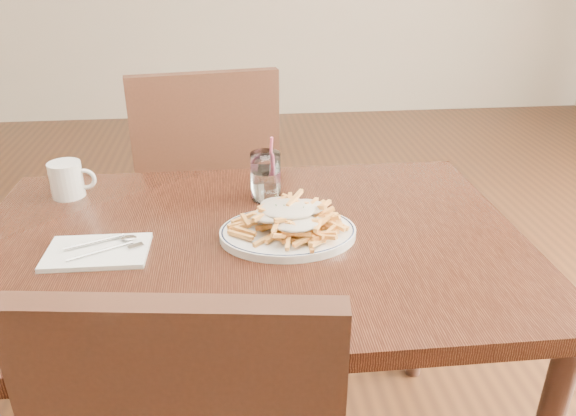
{
  "coord_description": "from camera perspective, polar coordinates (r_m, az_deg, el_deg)",
  "views": [
    {
      "loc": [
        -0.03,
        -1.08,
        1.34
      ],
      "look_at": [
        0.08,
        -0.01,
        0.82
      ],
      "focal_mm": 35.0,
      "sensor_mm": 36.0,
      "label": 1
    }
  ],
  "objects": [
    {
      "name": "napkin",
      "position": [
        1.22,
        -18.8,
        -4.24
      ],
      "size": [
        0.21,
        0.14,
        0.01
      ],
      "primitive_type": "cube",
      "rotation": [
        0.0,
        0.0,
        -0.02
      ],
      "color": "white",
      "rests_on": "table"
    },
    {
      "name": "coffee_mug",
      "position": [
        1.5,
        -21.5,
        2.7
      ],
      "size": [
        0.11,
        0.08,
        0.09
      ],
      "color": "silver",
      "rests_on": "table"
    },
    {
      "name": "table",
      "position": [
        1.27,
        -3.89,
        -6.03
      ],
      "size": [
        1.2,
        0.8,
        0.75
      ],
      "color": "black",
      "rests_on": "ground"
    },
    {
      "name": "fries_plate",
      "position": [
        1.22,
        -0.0,
        -2.52
      ],
      "size": [
        0.36,
        0.33,
        0.02
      ],
      "color": "silver",
      "rests_on": "table"
    },
    {
      "name": "cutlery",
      "position": [
        1.22,
        -18.82,
        -3.8
      ],
      "size": [
        0.17,
        0.13,
        0.01
      ],
      "color": "silver",
      "rests_on": "napkin"
    },
    {
      "name": "water_glass",
      "position": [
        1.38,
        -2.27,
        2.98
      ],
      "size": [
        0.07,
        0.07,
        0.16
      ],
      "color": "white",
      "rests_on": "table"
    },
    {
      "name": "loaded_fries",
      "position": [
        1.2,
        0.0,
        -0.62
      ],
      "size": [
        0.25,
        0.21,
        0.07
      ],
      "color": "#EFA449",
      "rests_on": "fries_plate"
    },
    {
      "name": "chair_far",
      "position": [
        1.95,
        -8.26,
        1.84
      ],
      "size": [
        0.52,
        0.52,
        0.98
      ],
      "color": "black",
      "rests_on": "ground"
    }
  ]
}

